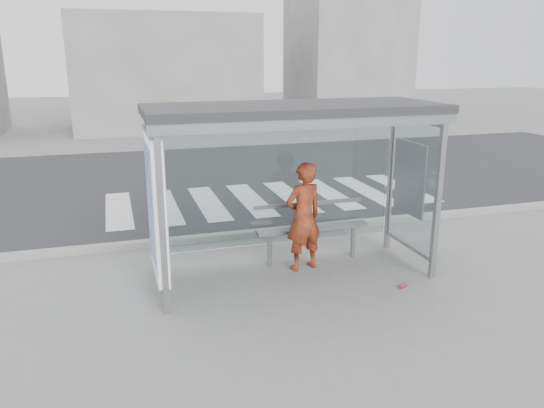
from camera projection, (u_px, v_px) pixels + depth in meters
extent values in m
plane|color=slate|center=(293.00, 275.00, 8.20)|extent=(80.00, 80.00, 0.00)
cube|color=#242426|center=(210.00, 178.00, 14.65)|extent=(30.00, 10.00, 0.01)
cube|color=gray|center=(259.00, 233.00, 9.98)|extent=(30.00, 0.18, 0.12)
cube|color=silver|center=(119.00, 210.00, 11.65)|extent=(0.55, 3.00, 0.00)
cube|color=silver|center=(165.00, 206.00, 11.93)|extent=(0.55, 3.00, 0.00)
cube|color=silver|center=(209.00, 203.00, 12.21)|extent=(0.55, 3.00, 0.00)
cube|color=silver|center=(251.00, 200.00, 12.49)|extent=(0.55, 3.00, 0.00)
cube|color=silver|center=(291.00, 196.00, 12.76)|extent=(0.55, 3.00, 0.00)
cube|color=silver|center=(329.00, 193.00, 13.04)|extent=(0.55, 3.00, 0.00)
cube|color=silver|center=(366.00, 191.00, 13.32)|extent=(0.55, 3.00, 0.00)
cube|color=silver|center=(401.00, 188.00, 13.60)|extent=(0.55, 3.00, 0.00)
cube|color=gray|center=(162.00, 223.00, 6.66)|extent=(0.08, 0.08, 2.50)
cube|color=gray|center=(438.00, 199.00, 7.78)|extent=(0.08, 0.08, 2.50)
cube|color=gray|center=(153.00, 196.00, 7.95)|extent=(0.08, 0.08, 2.50)
cube|color=gray|center=(391.00, 179.00, 9.07)|extent=(0.08, 0.08, 2.50)
cube|color=#2D2D30|center=(295.00, 108.00, 7.51)|extent=(4.25, 1.65, 0.12)
cube|color=gray|center=(314.00, 122.00, 6.84)|extent=(4.25, 0.06, 0.18)
cube|color=white|center=(280.00, 184.00, 8.49)|extent=(3.80, 0.02, 2.00)
cube|color=white|center=(157.00, 205.00, 7.29)|extent=(0.15, 1.25, 2.00)
cube|color=#304FAF|center=(163.00, 204.00, 7.31)|extent=(0.01, 1.10, 1.70)
cylinder|color=orange|center=(161.00, 183.00, 7.48)|extent=(0.02, 0.32, 0.32)
cube|color=white|center=(413.00, 185.00, 8.41)|extent=(0.03, 1.25, 2.00)
cube|color=beige|center=(410.00, 178.00, 8.42)|extent=(0.03, 0.86, 1.16)
cube|color=gray|center=(164.00, 73.00, 24.10)|extent=(8.00, 5.00, 5.00)
cube|color=gray|center=(346.00, 51.00, 26.35)|extent=(5.00, 5.00, 7.00)
imported|color=#CE6313|center=(303.00, 217.00, 8.24)|extent=(0.71, 0.55, 1.73)
cube|color=slate|center=(313.00, 228.00, 8.62)|extent=(1.88, 0.23, 0.05)
cylinder|color=slate|center=(270.00, 250.00, 8.49)|extent=(0.07, 0.07, 0.55)
cylinder|color=slate|center=(353.00, 241.00, 8.90)|extent=(0.07, 0.07, 0.55)
cube|color=slate|center=(309.00, 204.00, 8.69)|extent=(1.88, 0.04, 0.06)
cylinder|color=#DE415E|center=(403.00, 286.00, 7.75)|extent=(0.15, 0.12, 0.07)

